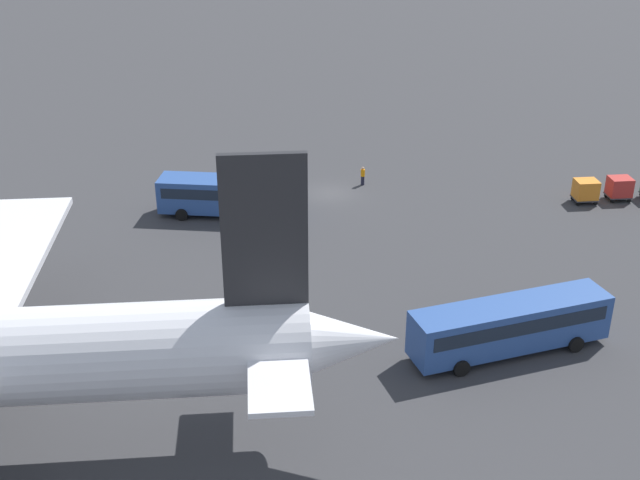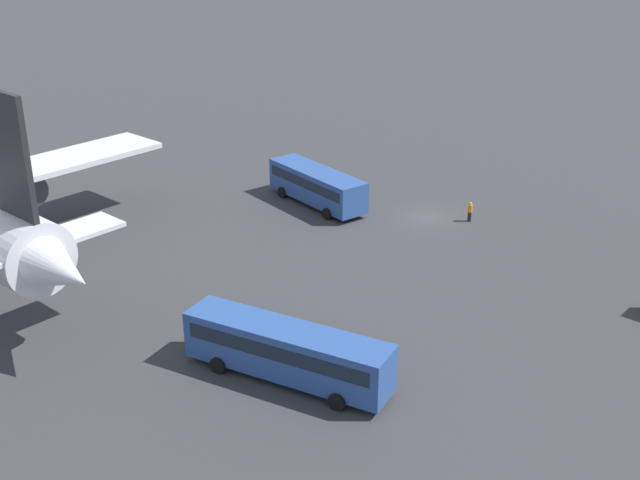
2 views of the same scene
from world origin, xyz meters
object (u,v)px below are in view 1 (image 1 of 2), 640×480
object	(u,v)px
cargo_cart_red	(619,187)
shuttle_bus_near	(224,193)
cargo_cart_orange	(586,190)
shuttle_bus_far	(510,323)
worker_person	(363,176)

from	to	relation	value
cargo_cart_red	shuttle_bus_near	bearing A→B (deg)	-3.51
shuttle_bus_near	cargo_cart_orange	world-z (taller)	shuttle_bus_near
cargo_cart_orange	cargo_cart_red	bearing A→B (deg)	-177.72
shuttle_bus_near	cargo_cart_red	bearing A→B (deg)	-169.02
cargo_cart_orange	shuttle_bus_far	bearing A→B (deg)	54.56
shuttle_bus_near	shuttle_bus_far	xyz separation A→B (m)	(-15.98, 23.14, 0.06)
cargo_cart_orange	shuttle_bus_near	bearing A→B (deg)	-4.11
shuttle_bus_far	cargo_cart_red	world-z (taller)	shuttle_bus_far
shuttle_bus_near	cargo_cart_orange	xyz separation A→B (m)	(-30.87, 2.22, -0.72)
cargo_cart_orange	worker_person	bearing A→B (deg)	-21.11
shuttle_bus_near	worker_person	bearing A→B (deg)	-144.85
worker_person	cargo_cart_orange	world-z (taller)	cargo_cart_orange
worker_person	cargo_cart_orange	bearing A→B (deg)	158.89
shuttle_bus_far	cargo_cart_red	xyz separation A→B (m)	(-18.06, -21.04, -0.78)
shuttle_bus_near	worker_person	distance (m)	13.63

